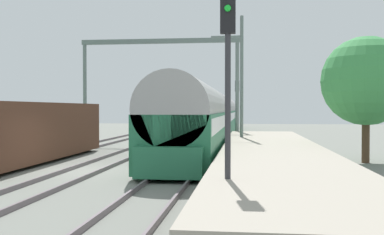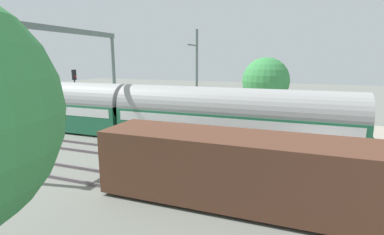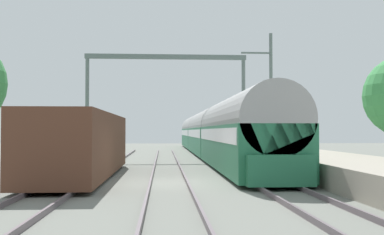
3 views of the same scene
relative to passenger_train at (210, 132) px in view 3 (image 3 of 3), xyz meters
name	(u,v)px [view 3 (image 3 of 3)]	position (x,y,z in m)	size (l,w,h in m)	color
ground	(169,183)	(-3.86, -21.90, -1.97)	(120.00, 120.00, 0.00)	slate
track_far_west	(71,182)	(-7.73, -21.90, -1.89)	(1.51, 60.00, 0.16)	#66595F
track_west	(169,181)	(-3.86, -21.90, -1.89)	(1.52, 60.00, 0.16)	#66595F
track_east	(264,181)	(0.00, -21.90, -1.89)	(1.51, 60.00, 0.16)	#66595F
platform	(338,167)	(3.82, -19.90, -1.52)	(4.40, 28.00, 0.90)	#A39989
passenger_train	(210,132)	(0.00, 0.00, 0.00)	(2.93, 49.20, 3.82)	#236B47
freight_car	(83,145)	(-7.73, -19.22, -0.50)	(2.80, 13.00, 2.70)	#563323
person_crossing	(246,147)	(1.36, -10.15, -0.94)	(0.44, 0.46, 1.73)	#303030
railway_signal_far	(234,119)	(1.92, -1.70, 1.17)	(0.36, 0.30, 4.90)	#2D2D33
catenary_gantry	(166,84)	(-3.86, -5.81, 3.63)	(12.13, 0.28, 7.86)	slate
catenary_pole_east_mid	(270,97)	(2.35, -13.04, 2.18)	(1.90, 0.20, 8.00)	slate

